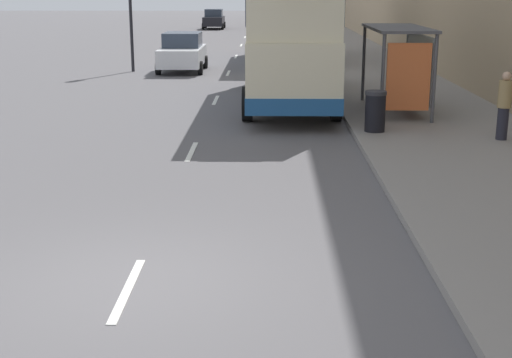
{
  "coord_description": "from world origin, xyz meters",
  "views": [
    {
      "loc": [
        1.79,
        -8.71,
        3.75
      ],
      "look_at": [
        1.29,
        21.29,
        -4.35
      ],
      "focal_mm": 50.0,
      "sensor_mm": 36.0,
      "label": 1
    }
  ],
  "objects_px": {
    "car_2": "(271,20)",
    "litter_bin": "(375,111)",
    "bus_shelter": "(405,54)",
    "pedestrian_at_shelter": "(504,105)",
    "car_0": "(272,17)",
    "car_1": "(182,52)",
    "car_3": "(214,19)",
    "pedestrian_1": "(397,67)",
    "double_decker_bus_ahead": "(284,16)",
    "double_decker_bus_near": "(289,34)"
  },
  "relations": [
    {
      "from": "car_2",
      "to": "litter_bin",
      "type": "height_order",
      "value": "car_2"
    },
    {
      "from": "bus_shelter",
      "to": "pedestrian_at_shelter",
      "type": "distance_m",
      "value": 4.32
    },
    {
      "from": "car_0",
      "to": "car_1",
      "type": "relative_size",
      "value": 1.04
    },
    {
      "from": "car_3",
      "to": "bus_shelter",
      "type": "bearing_deg",
      "value": 101.06
    },
    {
      "from": "pedestrian_at_shelter",
      "to": "pedestrian_1",
      "type": "distance_m",
      "value": 8.22
    },
    {
      "from": "double_decker_bus_ahead",
      "to": "car_3",
      "type": "relative_size",
      "value": 2.47
    },
    {
      "from": "bus_shelter",
      "to": "pedestrian_at_shelter",
      "type": "xyz_separation_m",
      "value": [
        1.74,
        -3.85,
        -0.89
      ]
    },
    {
      "from": "pedestrian_1",
      "to": "litter_bin",
      "type": "relative_size",
      "value": 1.62
    },
    {
      "from": "bus_shelter",
      "to": "car_0",
      "type": "height_order",
      "value": "bus_shelter"
    },
    {
      "from": "car_3",
      "to": "car_0",
      "type": "bearing_deg",
      "value": -135.7
    },
    {
      "from": "double_decker_bus_near",
      "to": "car_3",
      "type": "height_order",
      "value": "double_decker_bus_near"
    },
    {
      "from": "car_0",
      "to": "car_3",
      "type": "distance_m",
      "value": 7.47
    },
    {
      "from": "car_1",
      "to": "pedestrian_at_shelter",
      "type": "distance_m",
      "value": 18.41
    },
    {
      "from": "double_decker_bus_ahead",
      "to": "car_2",
      "type": "height_order",
      "value": "double_decker_bus_ahead"
    },
    {
      "from": "double_decker_bus_ahead",
      "to": "pedestrian_1",
      "type": "xyz_separation_m",
      "value": [
        3.76,
        -12.34,
        -1.28
      ]
    },
    {
      "from": "pedestrian_at_shelter",
      "to": "double_decker_bus_ahead",
      "type": "bearing_deg",
      "value": 103.51
    },
    {
      "from": "litter_bin",
      "to": "car_1",
      "type": "bearing_deg",
      "value": 114.41
    },
    {
      "from": "bus_shelter",
      "to": "pedestrian_1",
      "type": "xyz_separation_m",
      "value": [
        0.58,
        4.29,
        -0.87
      ]
    },
    {
      "from": "double_decker_bus_near",
      "to": "car_0",
      "type": "height_order",
      "value": "double_decker_bus_near"
    },
    {
      "from": "double_decker_bus_near",
      "to": "pedestrian_1",
      "type": "bearing_deg",
      "value": 24.62
    },
    {
      "from": "car_2",
      "to": "pedestrian_at_shelter",
      "type": "distance_m",
      "value": 48.52
    },
    {
      "from": "car_1",
      "to": "litter_bin",
      "type": "distance_m",
      "value": 16.17
    },
    {
      "from": "bus_shelter",
      "to": "pedestrian_1",
      "type": "relative_size",
      "value": 2.47
    },
    {
      "from": "double_decker_bus_near",
      "to": "pedestrian_at_shelter",
      "type": "relative_size",
      "value": 6.3
    },
    {
      "from": "car_3",
      "to": "pedestrian_1",
      "type": "distance_m",
      "value": 42.86
    },
    {
      "from": "double_decker_bus_near",
      "to": "car_1",
      "type": "xyz_separation_m",
      "value": [
        -4.61,
        9.32,
        -1.42
      ]
    },
    {
      "from": "car_3",
      "to": "litter_bin",
      "type": "height_order",
      "value": "car_3"
    },
    {
      "from": "double_decker_bus_ahead",
      "to": "litter_bin",
      "type": "relative_size",
      "value": 10.07
    },
    {
      "from": "pedestrian_at_shelter",
      "to": "car_3",
      "type": "bearing_deg",
      "value": 102.14
    },
    {
      "from": "double_decker_bus_ahead",
      "to": "car_0",
      "type": "distance_m",
      "value": 34.69
    },
    {
      "from": "car_0",
      "to": "pedestrian_at_shelter",
      "type": "distance_m",
      "value": 55.4
    },
    {
      "from": "double_decker_bus_near",
      "to": "double_decker_bus_ahead",
      "type": "bearing_deg",
      "value": 89.54
    },
    {
      "from": "car_0",
      "to": "litter_bin",
      "type": "relative_size",
      "value": 4.16
    },
    {
      "from": "double_decker_bus_near",
      "to": "litter_bin",
      "type": "bearing_deg",
      "value": -68.98
    },
    {
      "from": "car_1",
      "to": "pedestrian_at_shelter",
      "type": "relative_size",
      "value": 2.55
    },
    {
      "from": "double_decker_bus_ahead",
      "to": "car_1",
      "type": "xyz_separation_m",
      "value": [
        -4.72,
        -4.79,
        -1.42
      ]
    },
    {
      "from": "pedestrian_1",
      "to": "car_0",
      "type": "bearing_deg",
      "value": 95.15
    },
    {
      "from": "pedestrian_at_shelter",
      "to": "pedestrian_1",
      "type": "relative_size",
      "value": 0.97
    },
    {
      "from": "car_0",
      "to": "car_1",
      "type": "distance_m",
      "value": 39.67
    },
    {
      "from": "double_decker_bus_ahead",
      "to": "litter_bin",
      "type": "distance_m",
      "value": 19.68
    },
    {
      "from": "car_0",
      "to": "car_2",
      "type": "bearing_deg",
      "value": -90.42
    },
    {
      "from": "double_decker_bus_ahead",
      "to": "car_1",
      "type": "relative_size",
      "value": 2.5
    },
    {
      "from": "car_3",
      "to": "pedestrian_at_shelter",
      "type": "bearing_deg",
      "value": 102.14
    },
    {
      "from": "car_0",
      "to": "litter_bin",
      "type": "xyz_separation_m",
      "value": [
        2.44,
        -54.17,
        -0.21
      ]
    },
    {
      "from": "car_3",
      "to": "double_decker_bus_near",
      "type": "bearing_deg",
      "value": 97.46
    },
    {
      "from": "pedestrian_at_shelter",
      "to": "car_2",
      "type": "bearing_deg",
      "value": 96.44
    },
    {
      "from": "car_3",
      "to": "pedestrian_at_shelter",
      "type": "xyz_separation_m",
      "value": [
        10.74,
        -49.92,
        0.11
      ]
    },
    {
      "from": "car_3",
      "to": "pedestrian_at_shelter",
      "type": "relative_size",
      "value": 2.59
    },
    {
      "from": "car_3",
      "to": "pedestrian_at_shelter",
      "type": "height_order",
      "value": "pedestrian_at_shelter"
    },
    {
      "from": "car_2",
      "to": "pedestrian_at_shelter",
      "type": "bearing_deg",
      "value": -83.56
    }
  ]
}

